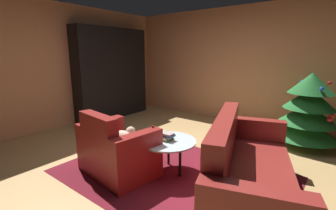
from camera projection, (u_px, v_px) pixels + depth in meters
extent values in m
plane|color=tan|center=(172.00, 164.00, 3.46)|extent=(7.16, 7.16, 0.00)
cube|color=tan|center=(245.00, 66.00, 5.30)|extent=(6.09, 0.06, 2.62)
cube|color=tan|center=(58.00, 67.00, 4.97)|extent=(0.06, 5.55, 2.62)
cube|color=maroon|center=(172.00, 174.00, 3.16)|extent=(2.93, 2.03, 0.01)
cube|color=black|center=(117.00, 74.00, 5.72)|extent=(0.03, 1.98, 2.19)
cube|color=black|center=(140.00, 71.00, 6.58)|extent=(0.38, 0.03, 2.19)
cube|color=black|center=(76.00, 77.00, 5.07)|extent=(0.38, 0.03, 2.19)
cube|color=black|center=(114.00, 116.00, 6.06)|extent=(0.36, 1.93, 0.03)
cube|color=black|center=(114.00, 102.00, 5.98)|extent=(0.36, 1.93, 0.03)
cube|color=black|center=(113.00, 88.00, 5.90)|extent=(0.36, 1.93, 0.02)
cube|color=black|center=(112.00, 74.00, 5.82)|extent=(0.36, 1.93, 0.02)
cube|color=black|center=(112.00, 59.00, 5.74)|extent=(0.36, 1.93, 0.02)
cube|color=black|center=(111.00, 44.00, 5.67)|extent=(0.36, 1.93, 0.02)
cube|color=black|center=(110.00, 28.00, 5.59)|extent=(0.36, 1.93, 0.03)
cube|color=black|center=(109.00, 90.00, 6.00)|extent=(0.05, 0.92, 0.58)
cube|color=black|center=(110.00, 90.00, 5.99)|extent=(0.03, 0.95, 0.61)
cube|color=#1A5586|center=(138.00, 104.00, 6.75)|extent=(0.27, 0.03, 0.28)
cube|color=red|center=(136.00, 104.00, 6.74)|extent=(0.20, 0.05, 0.26)
cube|color=teal|center=(136.00, 105.00, 6.69)|extent=(0.26, 0.03, 0.22)
cube|color=navy|center=(134.00, 105.00, 6.67)|extent=(0.21, 0.04, 0.26)
cube|color=#8C4B94|center=(133.00, 106.00, 6.63)|extent=(0.25, 0.04, 0.23)
cube|color=red|center=(132.00, 106.00, 6.59)|extent=(0.25, 0.05, 0.23)
cube|color=#3E3827|center=(130.00, 106.00, 6.58)|extent=(0.18, 0.03, 0.21)
cube|color=orange|center=(130.00, 107.00, 6.51)|extent=(0.28, 0.04, 0.23)
cube|color=gold|center=(128.00, 108.00, 6.50)|extent=(0.22, 0.04, 0.19)
cube|color=#B8311C|center=(137.00, 67.00, 6.54)|extent=(0.25, 0.03, 0.20)
cube|color=#592834|center=(135.00, 66.00, 6.50)|extent=(0.24, 0.04, 0.27)
cube|color=red|center=(134.00, 67.00, 6.46)|extent=(0.26, 0.04, 0.24)
cube|color=#814C99|center=(132.00, 67.00, 6.44)|extent=(0.19, 0.05, 0.22)
cube|color=red|center=(131.00, 68.00, 6.40)|extent=(0.19, 0.04, 0.20)
cube|color=tan|center=(131.00, 67.00, 6.34)|extent=(0.28, 0.03, 0.24)
cube|color=purple|center=(136.00, 54.00, 6.50)|extent=(0.18, 0.04, 0.19)
cube|color=gold|center=(135.00, 54.00, 6.45)|extent=(0.22, 0.04, 0.19)
cube|color=#147295|center=(135.00, 53.00, 6.39)|extent=(0.28, 0.03, 0.28)
cube|color=red|center=(132.00, 52.00, 6.38)|extent=(0.18, 0.04, 0.30)
cube|color=#86529C|center=(132.00, 52.00, 6.33)|extent=(0.22, 0.04, 0.31)
cube|color=gold|center=(130.00, 54.00, 6.31)|extent=(0.21, 0.03, 0.22)
cube|color=#264A8E|center=(129.00, 53.00, 6.28)|extent=(0.20, 0.04, 0.25)
cube|color=#45401A|center=(137.00, 40.00, 6.38)|extent=(0.27, 0.05, 0.25)
cube|color=#147691|center=(135.00, 40.00, 6.36)|extent=(0.24, 0.03, 0.24)
cube|color=orange|center=(134.00, 40.00, 6.34)|extent=(0.21, 0.04, 0.22)
cube|color=#21557E|center=(133.00, 39.00, 6.30)|extent=(0.23, 0.03, 0.25)
cube|color=tan|center=(132.00, 39.00, 6.25)|extent=(0.28, 0.05, 0.26)
cube|color=red|center=(130.00, 39.00, 6.23)|extent=(0.19, 0.04, 0.27)
cube|color=#87598E|center=(129.00, 39.00, 6.18)|extent=(0.25, 0.04, 0.24)
cube|color=maroon|center=(119.00, 158.00, 3.18)|extent=(0.75, 0.77, 0.40)
cube|color=maroon|center=(99.00, 133.00, 2.89)|extent=(0.69, 0.23, 0.46)
cube|color=maroon|center=(138.00, 159.00, 2.86)|extent=(0.25, 0.71, 0.66)
cube|color=maroon|center=(102.00, 142.00, 3.44)|extent=(0.25, 0.71, 0.66)
ellipsoid|color=#C8AB91|center=(123.00, 137.00, 3.15)|extent=(0.30, 0.21, 0.18)
sphere|color=#C8AB91|center=(131.00, 131.00, 3.22)|extent=(0.13, 0.13, 0.13)
cube|color=maroon|center=(251.00, 184.00, 2.55)|extent=(1.28, 1.83, 0.40)
cube|color=maroon|center=(224.00, 140.00, 2.55)|extent=(0.68, 1.64, 0.53)
cube|color=maroon|center=(253.00, 142.00, 3.36)|extent=(0.82, 0.41, 0.69)
cylinder|color=black|center=(180.00, 161.00, 3.06)|extent=(0.04, 0.04, 0.43)
cylinder|color=black|center=(169.00, 150.00, 3.40)|extent=(0.04, 0.04, 0.43)
cylinder|color=black|center=(154.00, 160.00, 3.11)|extent=(0.04, 0.04, 0.43)
cylinder|color=silver|center=(168.00, 141.00, 3.15)|extent=(0.76, 0.76, 0.02)
cube|color=#468543|center=(167.00, 139.00, 3.16)|extent=(0.16, 0.17, 0.02)
cube|color=tan|center=(166.00, 137.00, 3.16)|extent=(0.15, 0.18, 0.02)
cube|color=#9D9386|center=(166.00, 137.00, 3.14)|extent=(0.17, 0.12, 0.02)
cube|color=#304D85|center=(167.00, 135.00, 3.15)|extent=(0.21, 0.12, 0.02)
cube|color=gray|center=(166.00, 134.00, 3.14)|extent=(0.19, 0.13, 0.02)
cylinder|color=#5A2812|center=(153.00, 136.00, 3.05)|extent=(0.08, 0.08, 0.17)
cylinder|color=#5A2812|center=(153.00, 128.00, 3.02)|extent=(0.03, 0.03, 0.06)
cylinder|color=brown|center=(304.00, 142.00, 4.11)|extent=(0.08, 0.08, 0.15)
cone|color=#1F642A|center=(306.00, 128.00, 4.06)|extent=(1.00, 1.00, 0.35)
cone|color=#1F642A|center=(308.00, 113.00, 4.00)|extent=(0.91, 0.91, 0.35)
cone|color=#1F642A|center=(310.00, 98.00, 3.94)|extent=(0.81, 0.81, 0.35)
cone|color=#1F642A|center=(312.00, 83.00, 3.89)|extent=(0.71, 0.71, 0.35)
sphere|color=blue|center=(324.00, 112.00, 4.12)|extent=(0.06, 0.06, 0.06)
sphere|color=red|center=(330.00, 83.00, 3.88)|extent=(0.06, 0.06, 0.06)
sphere|color=red|center=(330.00, 119.00, 3.67)|extent=(0.08, 0.08, 0.08)
sphere|color=red|center=(331.00, 116.00, 3.67)|extent=(0.08, 0.08, 0.08)
sphere|color=red|center=(310.00, 85.00, 4.15)|extent=(0.06, 0.06, 0.06)
sphere|color=blue|center=(302.00, 82.00, 4.17)|extent=(0.06, 0.06, 0.06)
sphere|color=blue|center=(322.00, 89.00, 3.62)|extent=(0.06, 0.06, 0.06)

